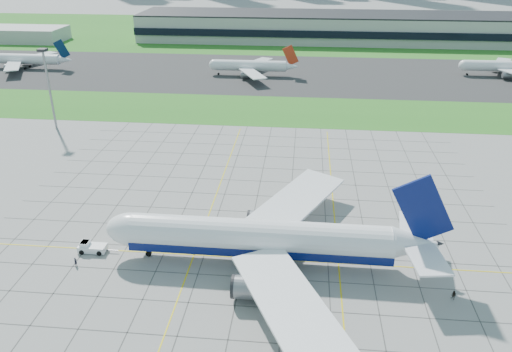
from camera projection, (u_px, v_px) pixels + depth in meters
The scene contains 15 objects.
ground at pixel (246, 252), 98.40m from camera, with size 1400.00×1400.00×0.00m, color gray.
grass_median at pixel (275, 111), 179.23m from camera, with size 700.00×35.00×0.04m, color #286F1F.
asphalt_taxiway at pixel (283, 73), 228.62m from camera, with size 700.00×75.00×0.04m, color #383838.
grass_far at pixel (291, 33), 327.43m from camera, with size 700.00×145.00×0.04m, color #286F1F.
apron_markings at pixel (254, 223), 108.31m from camera, with size 120.00×130.00×0.03m.
terminal at pixel (357, 27), 297.93m from camera, with size 260.00×43.00×15.80m.
service_block at pixel (22, 34), 299.45m from camera, with size 50.00×25.00×8.00m, color #B7B7B2.
light_mast at pixel (48, 79), 156.00m from camera, with size 2.50×2.50×25.60m.
airliner at pixel (262, 238), 92.73m from camera, with size 63.83×64.73×20.10m.
pushback_tug at pixel (91, 247), 98.20m from camera, with size 7.87×2.80×2.19m.
crew_near at pixel (76, 262), 93.91m from camera, with size 0.63×0.41×1.72m, color black.
crew_far at pixel (454, 295), 85.13m from camera, with size 0.85×0.66×1.75m, color black.
distant_jet_0 at pixel (21, 59), 235.74m from camera, with size 44.99×42.66×14.08m.
distant_jet_1 at pixel (251, 66), 223.14m from camera, with size 37.93×42.66×14.08m.
distant_jet_2 at pixel (507, 66), 222.28m from camera, with size 41.33×42.66×14.08m.
Camera 1 is at (10.05, -81.75, 55.93)m, focal length 35.00 mm.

